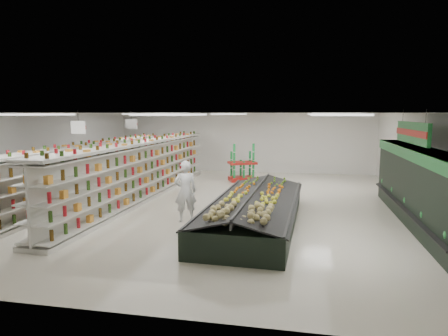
% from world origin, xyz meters
% --- Properties ---
extents(floor, '(16.00, 16.00, 0.00)m').
position_xyz_m(floor, '(0.00, 0.00, 0.00)').
color(floor, beige).
rests_on(floor, ground).
extents(ceiling, '(14.00, 16.00, 0.02)m').
position_xyz_m(ceiling, '(0.00, 0.00, 3.20)').
color(ceiling, white).
rests_on(ceiling, wall_back).
extents(wall_back, '(14.00, 0.02, 3.20)m').
position_xyz_m(wall_back, '(0.00, 8.00, 1.60)').
color(wall_back, white).
rests_on(wall_back, floor).
extents(wall_front, '(14.00, 0.02, 3.20)m').
position_xyz_m(wall_front, '(0.00, -8.00, 1.60)').
color(wall_front, white).
rests_on(wall_front, floor).
extents(wall_left, '(0.02, 16.00, 3.20)m').
position_xyz_m(wall_left, '(-7.00, 0.00, 1.60)').
color(wall_left, white).
rests_on(wall_left, floor).
extents(wall_right, '(0.02, 16.00, 3.20)m').
position_xyz_m(wall_right, '(7.00, 0.00, 1.60)').
color(wall_right, white).
rests_on(wall_right, floor).
extents(produce_wall_case, '(0.93, 8.00, 2.20)m').
position_xyz_m(produce_wall_case, '(6.53, -1.50, 1.24)').
color(produce_wall_case, black).
rests_on(produce_wall_case, floor).
extents(aisle_sign_near, '(0.52, 0.06, 0.75)m').
position_xyz_m(aisle_sign_near, '(-3.80, -2.00, 2.75)').
color(aisle_sign_near, white).
rests_on(aisle_sign_near, ceiling).
extents(aisle_sign_far, '(0.52, 0.06, 0.75)m').
position_xyz_m(aisle_sign_far, '(-3.80, 2.00, 2.75)').
color(aisle_sign_far, white).
rests_on(aisle_sign_far, ceiling).
extents(hortifruti_banner, '(0.12, 3.20, 0.95)m').
position_xyz_m(hortifruti_banner, '(6.25, -1.50, 2.65)').
color(hortifruti_banner, '#1D6D2D').
rests_on(hortifruti_banner, ceiling).
extents(gondola_left, '(0.89, 11.78, 2.04)m').
position_xyz_m(gondola_left, '(-4.73, 0.64, 0.94)').
color(gondola_left, silver).
rests_on(gondola_left, floor).
extents(gondola_center, '(1.23, 12.48, 2.16)m').
position_xyz_m(gondola_center, '(-2.67, 0.35, 0.99)').
color(gondola_center, silver).
rests_on(gondola_center, floor).
extents(produce_island, '(2.65, 6.78, 1.00)m').
position_xyz_m(produce_island, '(1.91, -2.36, 0.46)').
color(produce_island, black).
rests_on(produce_island, floor).
extents(soda_endcap, '(1.51, 1.29, 1.64)m').
position_xyz_m(soda_endcap, '(0.43, 4.94, 0.79)').
color(soda_endcap, '#B11A14').
rests_on(soda_endcap, floor).
extents(shopper_main, '(0.79, 0.68, 1.82)m').
position_xyz_m(shopper_main, '(-0.15, -2.46, 0.91)').
color(shopper_main, white).
rests_on(shopper_main, floor).
extents(shopper_background, '(0.59, 0.90, 1.78)m').
position_xyz_m(shopper_background, '(-3.50, 2.90, 0.89)').
color(shopper_background, tan).
rests_on(shopper_background, floor).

